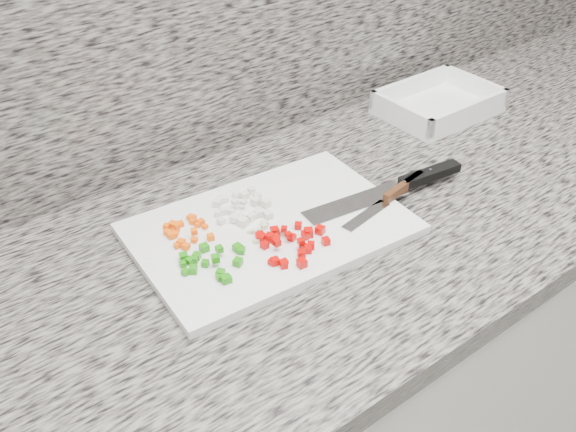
# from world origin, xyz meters

# --- Properties ---
(cabinet) EXTENTS (3.92, 0.62, 0.86)m
(cabinet) POSITION_xyz_m (0.00, 1.44, 0.43)
(cabinet) COLOR silver
(cabinet) RESTS_ON ground
(countertop) EXTENTS (3.96, 0.64, 0.04)m
(countertop) POSITION_xyz_m (0.00, 1.44, 0.88)
(countertop) COLOR slate
(countertop) RESTS_ON cabinet
(cutting_board) EXTENTS (0.45, 0.32, 0.01)m
(cutting_board) POSITION_xyz_m (-0.07, 1.47, 0.91)
(cutting_board) COLOR white
(cutting_board) RESTS_ON countertop
(carrot_pile) EXTENTS (0.07, 0.08, 0.02)m
(carrot_pile) POSITION_xyz_m (-0.19, 1.53, 0.92)
(carrot_pile) COLOR #F95705
(carrot_pile) RESTS_ON cutting_board
(onion_pile) EXTENTS (0.10, 0.10, 0.02)m
(onion_pile) POSITION_xyz_m (-0.08, 1.53, 0.92)
(onion_pile) COLOR beige
(onion_pile) RESTS_ON cutting_board
(green_pepper_pile) EXTENTS (0.10, 0.09, 0.02)m
(green_pepper_pile) POSITION_xyz_m (-0.20, 1.44, 0.92)
(green_pepper_pile) COLOR #1D7B0B
(green_pepper_pile) RESTS_ON cutting_board
(red_pepper_pile) EXTENTS (0.12, 0.11, 0.02)m
(red_pepper_pile) POSITION_xyz_m (-0.08, 1.41, 0.92)
(red_pepper_pile) COLOR #BD0502
(red_pepper_pile) RESTS_ON cutting_board
(garlic_pile) EXTENTS (0.05, 0.05, 0.01)m
(garlic_pile) POSITION_xyz_m (-0.09, 1.46, 0.92)
(garlic_pile) COLOR beige
(garlic_pile) RESTS_ON cutting_board
(chef_knife) EXTENTS (0.32, 0.07, 0.02)m
(chef_knife) POSITION_xyz_m (0.18, 1.41, 0.92)
(chef_knife) COLOR silver
(chef_knife) RESTS_ON cutting_board
(paring_knife) EXTENTS (0.21, 0.05, 0.02)m
(paring_knife) POSITION_xyz_m (0.14, 1.40, 0.92)
(paring_knife) COLOR silver
(paring_knife) RESTS_ON cutting_board
(tray) EXTENTS (0.24, 0.17, 0.05)m
(tray) POSITION_xyz_m (0.47, 1.59, 0.92)
(tray) COLOR white
(tray) RESTS_ON countertop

